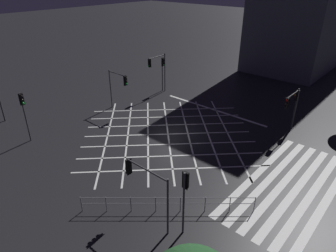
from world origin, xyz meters
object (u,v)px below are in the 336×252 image
Objects in this scene: traffic_light_se_main at (291,104)px; traffic_light_ne_cross at (163,67)px; traffic_light_sw_main at (185,190)px; traffic_light_se_cross at (296,101)px; traffic_light_ne_main at (157,66)px; traffic_light_nw_cross at (24,108)px; traffic_light_sw_cross at (144,180)px; traffic_light_median_north at (119,83)px.

traffic_light_se_main is 0.95× the size of traffic_light_ne_cross.
traffic_light_sw_main is 0.99× the size of traffic_light_ne_cross.
traffic_light_se_cross is 0.82× the size of traffic_light_ne_main.
traffic_light_nw_cross is at bearing -45.18° from traffic_light_se_main.
traffic_light_se_cross is at bearing 47.19° from traffic_light_nw_cross.
traffic_light_median_north is at bearing -35.36° from traffic_light_sw_cross.
traffic_light_ne_main is 1.12× the size of traffic_light_median_north.
traffic_light_se_main is at bearing 23.54° from traffic_light_median_north.
traffic_light_ne_cross is (1.27, 0.23, -0.46)m from traffic_light_ne_main.
traffic_light_ne_cross is 0.94× the size of traffic_light_nw_cross.
traffic_light_sw_cross is at bearing -50.48° from traffic_light_ne_cross.
traffic_light_se_cross is 22.69m from traffic_light_nw_cross.
traffic_light_sw_main is 15.81m from traffic_light_nw_cross.
traffic_light_se_main is at bearing 1.43° from traffic_light_sw_main.
traffic_light_median_north is (-7.64, 14.50, 0.34)m from traffic_light_se_cross.
traffic_light_ne_main is 1.06× the size of traffic_light_nw_cross.
traffic_light_sw_main is at bearing 2.66° from traffic_light_nw_cross.
traffic_light_se_cross reaches higher than traffic_light_sw_cross.
traffic_light_sw_cross is 0.81× the size of traffic_light_ne_main.
traffic_light_ne_cross reaches higher than traffic_light_sw_main.
traffic_light_nw_cross is (-15.33, 15.42, 0.24)m from traffic_light_se_main.
traffic_light_se_main is 15.21m from traffic_light_ne_cross.
traffic_light_nw_cross reaches higher than traffic_light_sw_main.
traffic_light_sw_cross is at bearing -7.12° from traffic_light_se_main.
traffic_light_median_north is (-6.32, 14.51, 0.18)m from traffic_light_se_main.
traffic_light_ne_main is 1.19× the size of traffic_light_se_main.
traffic_light_sw_cross is 0.96× the size of traffic_light_se_main.
traffic_light_nw_cross is at bearing 0.26° from traffic_light_sw_cross.
traffic_light_sw_main is 21.90m from traffic_light_ne_cross.
traffic_light_ne_cross is at bearing 95.41° from traffic_light_median_north.
traffic_light_se_cross is at bearing -179.70° from traffic_light_se_main.
traffic_light_median_north is at bearing -84.59° from traffic_light_ne_cross.
traffic_light_ne_cross is (-0.48, 15.18, 0.22)m from traffic_light_se_cross.
traffic_light_se_cross is at bearing 1.33° from traffic_light_sw_main.
traffic_light_sw_cross is at bearing -35.36° from traffic_light_median_north.
traffic_light_sw_main is (-15.91, -0.37, 0.20)m from traffic_light_se_cross.
traffic_light_se_cross is 0.92× the size of traffic_light_ne_cross.
traffic_light_median_north is 1.02× the size of traffic_light_sw_main.
traffic_light_se_main is 21.74m from traffic_light_nw_cross.
traffic_light_median_north is 9.05m from traffic_light_nw_cross.
traffic_light_se_cross is 1.33m from traffic_light_se_main.
traffic_light_nw_cross reaches higher than traffic_light_se_cross.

